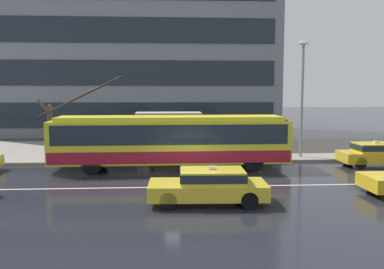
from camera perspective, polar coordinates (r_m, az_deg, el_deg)
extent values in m
plane|color=#21222B|center=(19.29, 0.00, -6.35)|extent=(160.00, 160.00, 0.00)
cube|color=gray|center=(28.65, -1.22, -2.09)|extent=(80.00, 10.00, 0.14)
cube|color=silver|center=(18.12, 0.24, -7.15)|extent=(72.00, 0.14, 0.01)
cube|color=yellow|center=(21.89, -2.97, -0.86)|extent=(12.32, 2.56, 2.18)
cube|color=yellow|center=(21.78, -2.99, 2.25)|extent=(11.58, 2.30, 0.20)
cube|color=#1E2833|center=(21.84, -2.98, 0.28)|extent=(11.83, 2.58, 1.00)
cube|color=maroon|center=(21.99, -2.96, -2.66)|extent=(12.20, 2.58, 0.61)
cube|color=#1E2833|center=(22.79, 12.55, 0.38)|extent=(0.14, 2.16, 1.09)
cube|color=black|center=(22.70, 12.21, 1.77)|extent=(0.17, 1.87, 0.28)
cylinder|color=black|center=(22.47, -14.87, 5.06)|extent=(4.30, 0.09, 2.12)
cylinder|color=black|center=(21.78, -15.21, 5.02)|extent=(4.30, 0.09, 2.12)
cylinder|color=black|center=(23.55, 7.23, -2.82)|extent=(1.04, 0.31, 1.04)
cylinder|color=black|center=(21.47, 8.36, -3.71)|extent=(1.04, 0.31, 1.04)
cylinder|color=black|center=(23.36, -12.72, -3.00)|extent=(1.04, 0.31, 1.04)
cylinder|color=black|center=(21.26, -13.59, -3.92)|extent=(1.04, 0.31, 1.04)
cube|color=yellow|center=(25.14, 24.23, -2.78)|extent=(4.25, 1.81, 0.55)
cube|color=yellow|center=(25.00, 23.93, -1.62)|extent=(2.30, 1.54, 0.48)
cube|color=#1E2833|center=(24.99, 23.94, -1.57)|extent=(2.34, 1.56, 0.31)
cube|color=silver|center=(24.96, 23.96, -0.92)|extent=(0.28, 0.16, 0.12)
cylinder|color=black|center=(25.27, 20.56, -3.04)|extent=(0.62, 0.20, 0.62)
cylinder|color=black|center=(23.86, 22.09, -3.63)|extent=(0.62, 0.20, 0.62)
cube|color=yellow|center=(15.47, 2.13, -7.56)|extent=(4.38, 1.99, 0.55)
cube|color=yellow|center=(15.37, 2.78, -5.69)|extent=(2.39, 1.66, 0.48)
cube|color=#1E2833|center=(15.36, 2.78, -5.60)|extent=(2.43, 1.68, 0.31)
cube|color=silver|center=(15.31, 2.79, -4.55)|extent=(0.29, 0.17, 0.12)
cylinder|color=black|center=(14.70, -3.28, -9.09)|extent=(0.63, 0.22, 0.62)
cylinder|color=black|center=(16.29, -3.11, -7.58)|extent=(0.63, 0.22, 0.62)
cylinder|color=black|center=(14.89, 7.87, -8.95)|extent=(0.63, 0.22, 0.62)
cylinder|color=black|center=(16.46, 6.93, -7.47)|extent=(0.63, 0.22, 0.62)
cylinder|color=black|center=(19.07, 23.64, -6.06)|extent=(0.62, 0.21, 0.62)
cylinder|color=gray|center=(24.65, 1.00, -0.22)|extent=(0.08, 0.08, 2.59)
cylinder|color=gray|center=(24.63, -7.44, -0.28)|extent=(0.08, 0.08, 2.59)
cylinder|color=gray|center=(26.09, 0.75, 0.13)|extent=(0.08, 0.08, 2.59)
cylinder|color=gray|center=(26.06, -7.23, 0.07)|extent=(0.08, 0.08, 2.59)
cube|color=#99ADB2|center=(26.01, -3.24, 0.22)|extent=(3.45, 0.04, 2.08)
cube|color=#B2B2B7|center=(25.18, -3.25, 2.96)|extent=(3.93, 1.75, 0.08)
cube|color=brown|center=(25.76, -3.22, -1.86)|extent=(2.54, 0.36, 0.08)
cylinder|color=navy|center=(25.07, -1.53, -2.16)|extent=(0.14, 0.14, 0.83)
cylinder|color=navy|center=(25.13, -1.19, -2.14)|extent=(0.14, 0.14, 0.83)
cylinder|color=maroon|center=(25.01, -1.37, -0.49)|extent=(0.45, 0.45, 0.63)
sphere|color=#DAB181|center=(24.96, -1.37, 0.49)|extent=(0.23, 0.23, 0.23)
cone|color=black|center=(24.98, -1.11, 1.17)|extent=(1.47, 1.47, 0.29)
cylinder|color=#333333|center=(25.03, -1.11, -0.06)|extent=(0.02, 0.02, 0.79)
cylinder|color=#292123|center=(24.74, 8.45, -2.28)|extent=(0.14, 0.14, 0.88)
cylinder|color=#292123|center=(24.60, 8.60, -2.33)|extent=(0.14, 0.14, 0.88)
cylinder|color=navy|center=(24.57, 8.55, -0.60)|extent=(0.43, 0.43, 0.60)
sphere|color=tan|center=(24.53, 8.57, 0.33)|extent=(0.21, 0.21, 0.21)
cone|color=#2742A6|center=(24.39, 8.70, 0.98)|extent=(1.29, 1.29, 0.26)
cylinder|color=#333333|center=(24.44, 8.68, -0.20)|extent=(0.02, 0.02, 0.75)
cylinder|color=black|center=(25.67, -5.67, -2.01)|extent=(0.14, 0.14, 0.81)
cylinder|color=black|center=(25.67, -5.31, -2.00)|extent=(0.14, 0.14, 0.81)
cylinder|color=#4D3832|center=(25.58, -5.50, -0.49)|extent=(0.37, 0.37, 0.56)
sphere|color=#DBB46F|center=(25.54, -5.51, 0.39)|extent=(0.22, 0.22, 0.22)
cone|color=#26539C|center=(25.51, -5.25, 1.04)|extent=(1.13, 1.13, 0.26)
cylinder|color=#333333|center=(25.56, -5.24, -0.08)|extent=(0.02, 0.02, 0.74)
cylinder|color=black|center=(25.07, 1.17, -2.13)|extent=(0.14, 0.14, 0.85)
cylinder|color=black|center=(25.22, 1.26, -2.08)|extent=(0.14, 0.14, 0.85)
cylinder|color=gray|center=(25.05, 1.22, -0.49)|extent=(0.46, 0.46, 0.58)
sphere|color=tan|center=(25.01, 1.22, 0.40)|extent=(0.21, 0.21, 0.21)
cylinder|color=gray|center=(25.82, 14.82, 4.37)|extent=(0.16, 0.16, 6.65)
ellipsoid|color=silver|center=(25.96, 15.03, 11.99)|extent=(0.60, 0.32, 0.24)
cylinder|color=brown|center=(26.27, -18.82, 0.39)|extent=(0.29, 0.29, 3.10)
cylinder|color=brown|center=(26.12, -19.63, 3.52)|extent=(0.75, 0.43, 1.00)
cylinder|color=#533838|center=(26.44, -18.15, 1.87)|extent=(0.66, 0.74, 0.55)
cylinder|color=brown|center=(26.49, -18.90, 3.13)|extent=(0.31, 0.74, 0.77)
cylinder|color=brown|center=(25.73, -19.40, 3.43)|extent=(0.32, 1.06, 0.64)
cube|color=gray|center=(42.47, -8.49, 15.17)|extent=(27.62, 10.63, 21.76)
cube|color=#1E2833|center=(36.68, -8.96, 2.67)|extent=(25.96, 0.06, 2.18)
cube|color=#1E2833|center=(36.64, -9.06, 8.34)|extent=(25.96, 0.06, 2.18)
cube|color=#1E2833|center=(36.96, -9.16, 13.96)|extent=(25.96, 0.06, 2.18)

